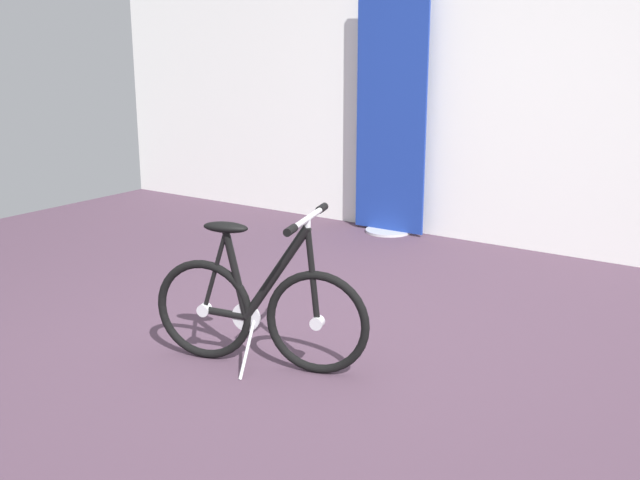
% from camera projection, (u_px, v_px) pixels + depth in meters
% --- Properties ---
extents(ground_plane, '(7.77, 7.77, 0.00)m').
position_uv_depth(ground_plane, '(298.00, 367.00, 3.65)').
color(ground_plane, '#473342').
extents(back_wall, '(7.77, 0.10, 2.95)m').
position_uv_depth(back_wall, '(522.00, 41.00, 5.38)').
color(back_wall, white).
rests_on(back_wall, ground_plane).
extents(floor_banner_stand, '(0.60, 0.36, 1.85)m').
position_uv_depth(floor_banner_stand, '(391.00, 126.00, 5.93)').
color(floor_banner_stand, '#B7B7BC').
rests_on(floor_banner_stand, ground_plane).
extents(folding_bike_foreground, '(1.03, 0.52, 0.75)m').
position_uv_depth(folding_bike_foreground, '(259.00, 307.00, 3.60)').
color(folding_bike_foreground, black).
rests_on(folding_bike_foreground, ground_plane).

